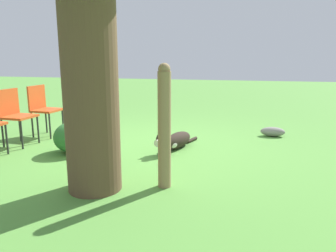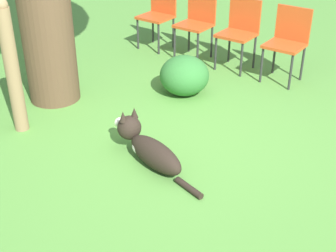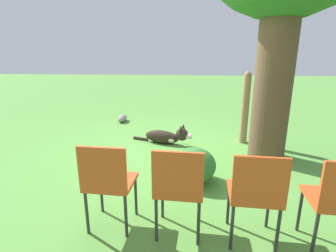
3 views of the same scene
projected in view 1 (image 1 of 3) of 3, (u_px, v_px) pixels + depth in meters
ground_plane at (140, 149)px, 5.07m from camera, size 30.00×30.00×0.00m
dog at (174, 140)px, 4.99m from camera, size 0.50×1.16×0.41m
fence_post at (164, 126)px, 3.47m from camera, size 0.14×0.14×1.34m
red_chair_0 at (43, 106)px, 5.82m from camera, size 0.45×0.47×0.90m
red_chair_1 at (15, 112)px, 5.20m from camera, size 0.45×0.47×0.90m
garden_rock at (273, 132)px, 5.84m from camera, size 0.42×0.21×0.17m
low_shrub at (74, 137)px, 4.85m from camera, size 0.58×0.58×0.46m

